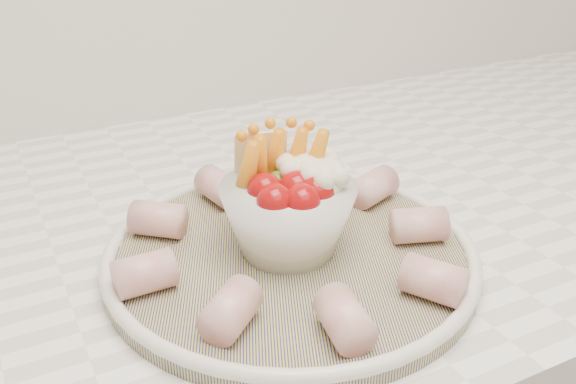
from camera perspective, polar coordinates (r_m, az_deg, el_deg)
name	(u,v)px	position (r m, az deg, el deg)	size (l,w,h in m)	color
serving_platter	(291,253)	(0.57, 0.24, -5.48)	(0.43, 0.43, 0.02)	navy
veggie_bowl	(290,205)	(0.55, 0.19, -1.15)	(0.12, 0.12, 0.11)	white
cured_meat_rolls	(291,234)	(0.56, 0.25, -3.75)	(0.29, 0.29, 0.03)	#C3595F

